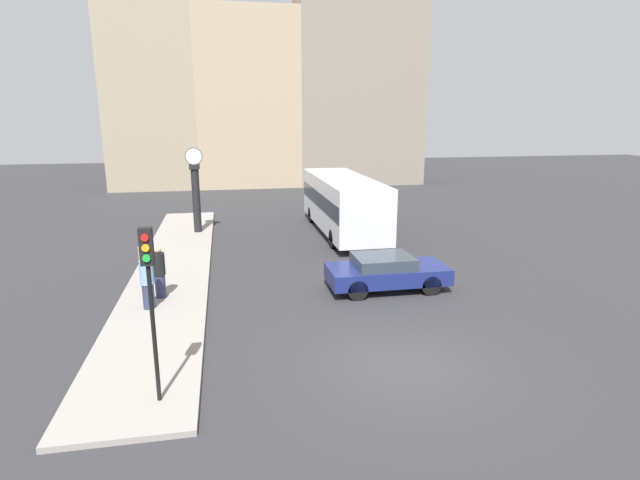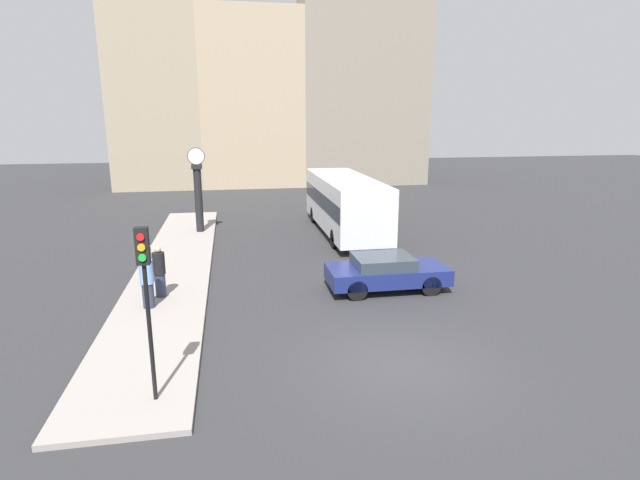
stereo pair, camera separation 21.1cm
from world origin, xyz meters
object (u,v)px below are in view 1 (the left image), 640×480
at_px(pedestrian_black_jacket, 159,272).
at_px(pedestrian_tan_coat, 145,263).
at_px(sedan_car, 386,271).
at_px(bus_distant, 343,202).
at_px(street_clock, 196,193).
at_px(traffic_light_near, 149,280).
at_px(pedestrian_blue_stripe, 147,282).

bearing_deg(pedestrian_black_jacket, pedestrian_tan_coat, 113.55).
height_order(sedan_car, bus_distant, bus_distant).
xyz_separation_m(street_clock, pedestrian_tan_coat, (-1.46, -8.25, -1.28)).
bearing_deg(bus_distant, sedan_car, -93.43).
bearing_deg(sedan_car, bus_distant, 86.57).
distance_m(bus_distant, traffic_light_near, 16.99).
xyz_separation_m(street_clock, pedestrian_black_jacket, (-0.79, -9.79, -1.18)).
bearing_deg(pedestrian_blue_stripe, sedan_car, 4.60).
distance_m(pedestrian_blue_stripe, pedestrian_tan_coat, 2.57).
relative_size(sedan_car, pedestrian_tan_coat, 2.69).
bearing_deg(pedestrian_blue_stripe, traffic_light_near, -80.44).
xyz_separation_m(bus_distant, pedestrian_black_jacket, (-8.31, -8.62, -0.68)).
relative_size(bus_distant, traffic_light_near, 2.54).
height_order(traffic_light_near, pedestrian_black_jacket, traffic_light_near).
relative_size(traffic_light_near, pedestrian_blue_stripe, 2.11).
height_order(bus_distant, traffic_light_near, traffic_light_near).
bearing_deg(sedan_car, traffic_light_near, -138.95).
distance_m(sedan_car, pedestrian_blue_stripe, 8.06).
xyz_separation_m(sedan_car, street_clock, (-6.99, 10.13, 1.51)).
bearing_deg(bus_distant, pedestrian_blue_stripe, -131.71).
xyz_separation_m(traffic_light_near, pedestrian_tan_coat, (-1.36, 8.06, -1.94)).
bearing_deg(pedestrian_black_jacket, street_clock, 85.40).
height_order(pedestrian_blue_stripe, pedestrian_black_jacket, pedestrian_blue_stripe).
height_order(sedan_car, street_clock, street_clock).
xyz_separation_m(sedan_car, pedestrian_tan_coat, (-8.45, 1.88, 0.24)).
height_order(bus_distant, street_clock, street_clock).
relative_size(traffic_light_near, pedestrian_tan_coat, 2.40).
relative_size(street_clock, pedestrian_tan_coat, 2.77).
xyz_separation_m(sedan_car, pedestrian_blue_stripe, (-8.02, -0.65, 0.35)).
xyz_separation_m(pedestrian_blue_stripe, pedestrian_black_jacket, (0.25, 0.99, -0.02)).
xyz_separation_m(traffic_light_near, pedestrian_blue_stripe, (-0.93, 5.53, -1.82)).
bearing_deg(bus_distant, pedestrian_tan_coat, -141.78).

